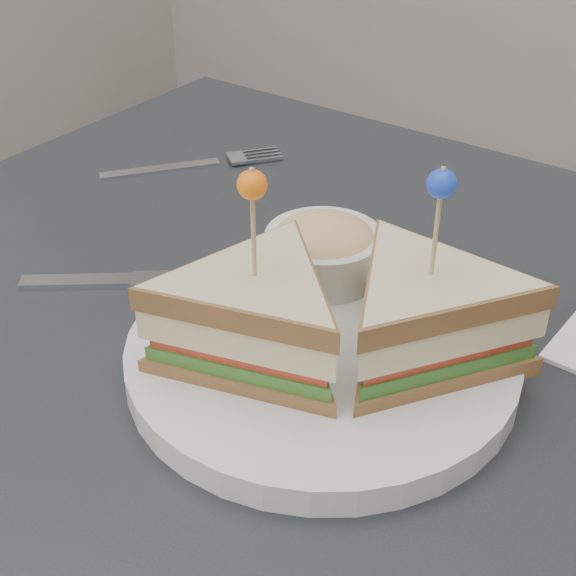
{
  "coord_description": "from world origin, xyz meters",
  "views": [
    {
      "loc": [
        0.26,
        -0.34,
        1.08
      ],
      "look_at": [
        0.01,
        0.01,
        0.8
      ],
      "focal_mm": 50.0,
      "sensor_mm": 36.0,
      "label": 1
    }
  ],
  "objects": [
    {
      "name": "plate_meal",
      "position": [
        0.05,
        0.01,
        0.79
      ],
      "size": [
        0.31,
        0.31,
        0.15
      ],
      "rotation": [
        0.0,
        0.0,
        -0.24
      ],
      "color": "silver",
      "rests_on": "table"
    },
    {
      "name": "table",
      "position": [
        0.0,
        0.0,
        0.67
      ],
      "size": [
        0.8,
        0.8,
        0.75
      ],
      "color": "black",
      "rests_on": "ground"
    },
    {
      "name": "cutlery_fork",
      "position": [
        -0.23,
        0.2,
        0.75
      ],
      "size": [
        0.12,
        0.15,
        0.01
      ],
      "rotation": [
        0.0,
        0.0,
        -0.65
      ],
      "color": "silver",
      "rests_on": "table"
    },
    {
      "name": "cutlery_knife",
      "position": [
        -0.13,
        0.01,
        0.75
      ],
      "size": [
        0.17,
        0.14,
        0.01
      ],
      "rotation": [
        0.0,
        0.0,
        -0.91
      ],
      "color": "silver",
      "rests_on": "table"
    }
  ]
}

